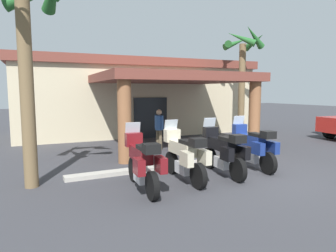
{
  "coord_description": "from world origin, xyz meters",
  "views": [
    {
      "loc": [
        -6.12,
        -6.81,
        2.44
      ],
      "look_at": [
        -1.39,
        2.77,
        1.2
      ],
      "focal_mm": 32.33,
      "sensor_mm": 36.0,
      "label": 1
    }
  ],
  "objects_px": {
    "motorcycle_black": "(223,151)",
    "motorcycle_blue": "(253,147)",
    "motel_building": "(137,96)",
    "palm_tree_roadside": "(23,24)",
    "motorcycle_cream": "(185,156)",
    "palm_tree_near_portico": "(242,60)",
    "motorcycle_maroon": "(142,162)",
    "pedestrian": "(159,127)"
  },
  "relations": [
    {
      "from": "motorcycle_blue",
      "to": "motorcycle_maroon",
      "type": "bearing_deg",
      "value": 102.84
    },
    {
      "from": "motel_building",
      "to": "motorcycle_blue",
      "type": "xyz_separation_m",
      "value": [
        0.33,
        -9.58,
        -1.44
      ]
    },
    {
      "from": "motorcycle_cream",
      "to": "motorcycle_black",
      "type": "height_order",
      "value": "same"
    },
    {
      "from": "palm_tree_near_portico",
      "to": "motorcycle_black",
      "type": "bearing_deg",
      "value": -133.21
    },
    {
      "from": "palm_tree_roadside",
      "to": "palm_tree_near_portico",
      "type": "bearing_deg",
      "value": 23.15
    },
    {
      "from": "motel_building",
      "to": "palm_tree_near_portico",
      "type": "bearing_deg",
      "value": -40.15
    },
    {
      "from": "motorcycle_maroon",
      "to": "motorcycle_blue",
      "type": "height_order",
      "value": "same"
    },
    {
      "from": "motorcycle_black",
      "to": "motorcycle_blue",
      "type": "height_order",
      "value": "same"
    },
    {
      "from": "motorcycle_maroon",
      "to": "palm_tree_near_portico",
      "type": "bearing_deg",
      "value": -48.82
    },
    {
      "from": "motel_building",
      "to": "motorcycle_cream",
      "type": "relative_size",
      "value": 6.2
    },
    {
      "from": "motel_building",
      "to": "palm_tree_near_portico",
      "type": "height_order",
      "value": "palm_tree_near_portico"
    },
    {
      "from": "motorcycle_cream",
      "to": "palm_tree_near_portico",
      "type": "height_order",
      "value": "palm_tree_near_portico"
    },
    {
      "from": "motorcycle_cream",
      "to": "motorcycle_blue",
      "type": "xyz_separation_m",
      "value": [
        2.61,
        0.23,
        0.0
      ]
    },
    {
      "from": "motel_building",
      "to": "palm_tree_roadside",
      "type": "height_order",
      "value": "palm_tree_roadside"
    },
    {
      "from": "motorcycle_maroon",
      "to": "motorcycle_black",
      "type": "relative_size",
      "value": 1.0
    },
    {
      "from": "motorcycle_cream",
      "to": "motorcycle_blue",
      "type": "bearing_deg",
      "value": -83.55
    },
    {
      "from": "motorcycle_blue",
      "to": "palm_tree_roadside",
      "type": "height_order",
      "value": "palm_tree_roadside"
    },
    {
      "from": "pedestrian",
      "to": "motorcycle_cream",
      "type": "bearing_deg",
      "value": 60.11
    },
    {
      "from": "motorcycle_cream",
      "to": "palm_tree_roadside",
      "type": "relative_size",
      "value": 0.39
    },
    {
      "from": "motorcycle_cream",
      "to": "motorcycle_blue",
      "type": "height_order",
      "value": "same"
    },
    {
      "from": "motorcycle_cream",
      "to": "palm_tree_near_portico",
      "type": "relative_size",
      "value": 0.39
    },
    {
      "from": "motorcycle_black",
      "to": "motorcycle_blue",
      "type": "distance_m",
      "value": 1.32
    },
    {
      "from": "motorcycle_cream",
      "to": "palm_tree_near_portico",
      "type": "bearing_deg",
      "value": -47.92
    },
    {
      "from": "motorcycle_blue",
      "to": "palm_tree_roadside",
      "type": "bearing_deg",
      "value": 87.11
    },
    {
      "from": "motel_building",
      "to": "motorcycle_blue",
      "type": "relative_size",
      "value": 6.2
    },
    {
      "from": "motel_building",
      "to": "motorcycle_black",
      "type": "xyz_separation_m",
      "value": [
        -0.98,
        -9.8,
        -1.44
      ]
    },
    {
      "from": "motorcycle_maroon",
      "to": "motorcycle_cream",
      "type": "xyz_separation_m",
      "value": [
        1.31,
        0.22,
        0.0
      ]
    },
    {
      "from": "motorcycle_blue",
      "to": "palm_tree_roadside",
      "type": "xyz_separation_m",
      "value": [
        -6.38,
        1.03,
        3.33
      ]
    },
    {
      "from": "motorcycle_cream",
      "to": "motorcycle_black",
      "type": "distance_m",
      "value": 1.31
    },
    {
      "from": "motorcycle_maroon",
      "to": "palm_tree_near_portico",
      "type": "distance_m",
      "value": 10.49
    },
    {
      "from": "palm_tree_near_portico",
      "to": "palm_tree_roadside",
      "type": "distance_m",
      "value": 11.35
    },
    {
      "from": "motorcycle_cream",
      "to": "palm_tree_near_portico",
      "type": "xyz_separation_m",
      "value": [
        6.67,
        5.73,
        3.35
      ]
    },
    {
      "from": "motorcycle_black",
      "to": "palm_tree_near_portico",
      "type": "bearing_deg",
      "value": -38.15
    },
    {
      "from": "pedestrian",
      "to": "palm_tree_roadside",
      "type": "xyz_separation_m",
      "value": [
        -4.96,
        -3.0,
        3.05
      ]
    },
    {
      "from": "motel_building",
      "to": "palm_tree_near_portico",
      "type": "relative_size",
      "value": 2.39
    },
    {
      "from": "motorcycle_black",
      "to": "palm_tree_near_portico",
      "type": "xyz_separation_m",
      "value": [
        5.36,
        5.71,
        3.35
      ]
    },
    {
      "from": "motel_building",
      "to": "motorcycle_blue",
      "type": "distance_m",
      "value": 9.7
    },
    {
      "from": "motorcycle_maroon",
      "to": "motorcycle_blue",
      "type": "relative_size",
      "value": 1.0
    },
    {
      "from": "motel_building",
      "to": "pedestrian",
      "type": "distance_m",
      "value": 5.77
    },
    {
      "from": "motorcycle_maroon",
      "to": "palm_tree_roadside",
      "type": "bearing_deg",
      "value": 63.45
    },
    {
      "from": "motel_building",
      "to": "motorcycle_blue",
      "type": "bearing_deg",
      "value": -85.18
    },
    {
      "from": "palm_tree_roadside",
      "to": "motorcycle_maroon",
      "type": "bearing_deg",
      "value": -31.02
    }
  ]
}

